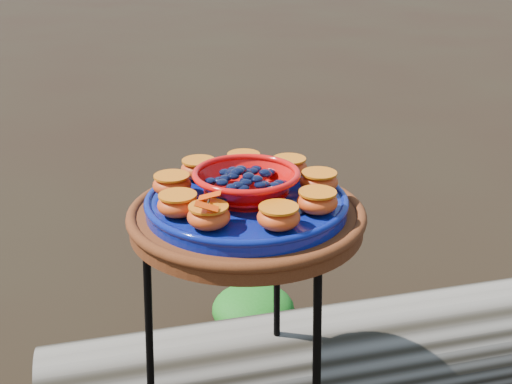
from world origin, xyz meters
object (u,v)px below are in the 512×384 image
(terracotta_saucer, at_px, (247,219))
(plant_stand, at_px, (248,374))
(red_bowl, at_px, (246,185))
(driftwood_log, at_px, (371,359))
(cobalt_plate, at_px, (247,204))

(terracotta_saucer, bearing_deg, plant_stand, 0.00)
(red_bowl, height_order, driftwood_log, red_bowl)
(terracotta_saucer, xyz_separation_m, driftwood_log, (0.21, 0.40, -0.56))
(cobalt_plate, xyz_separation_m, driftwood_log, (0.21, 0.40, -0.59))
(plant_stand, relative_size, red_bowl, 3.61)
(red_bowl, bearing_deg, driftwood_log, 62.15)
(plant_stand, relative_size, driftwood_log, 0.41)
(terracotta_saucer, xyz_separation_m, red_bowl, (0.00, 0.00, 0.07))
(plant_stand, height_order, cobalt_plate, cobalt_plate)
(plant_stand, height_order, terracotta_saucer, terracotta_saucer)
(plant_stand, distance_m, cobalt_plate, 0.40)
(plant_stand, xyz_separation_m, terracotta_saucer, (0.00, 0.00, 0.37))
(cobalt_plate, bearing_deg, red_bowl, 0.00)
(plant_stand, relative_size, terracotta_saucer, 1.55)
(red_bowl, bearing_deg, cobalt_plate, 0.00)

